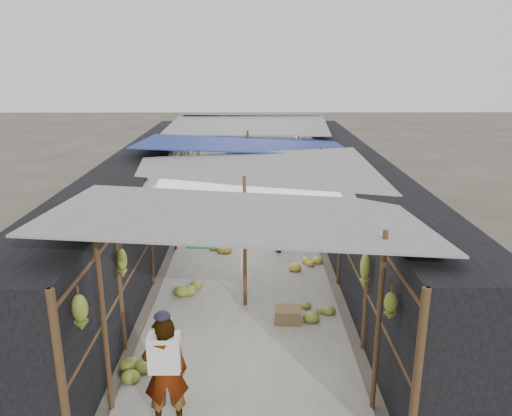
{
  "coord_description": "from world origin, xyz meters",
  "views": [
    {
      "loc": [
        0.15,
        -5.82,
        4.63
      ],
      "look_at": [
        0.23,
        5.49,
        1.25
      ],
      "focal_mm": 35.0,
      "sensor_mm": 36.0,
      "label": 1
    }
  ],
  "objects_px": {
    "crate_near": "(288,315)",
    "shopper_blue": "(206,203)",
    "vendor_seated": "(278,236)",
    "black_basin": "(286,203)",
    "vendor_elderly": "(166,372)"
  },
  "relations": [
    {
      "from": "crate_near",
      "to": "shopper_blue",
      "type": "distance_m",
      "value": 5.69
    },
    {
      "from": "shopper_blue",
      "to": "vendor_seated",
      "type": "relative_size",
      "value": 1.76
    },
    {
      "from": "vendor_seated",
      "to": "black_basin",
      "type": "bearing_deg",
      "value": 144.26
    },
    {
      "from": "vendor_elderly",
      "to": "shopper_blue",
      "type": "height_order",
      "value": "vendor_elderly"
    },
    {
      "from": "vendor_elderly",
      "to": "shopper_blue",
      "type": "distance_m",
      "value": 7.94
    },
    {
      "from": "crate_near",
      "to": "black_basin",
      "type": "xyz_separation_m",
      "value": [
        0.46,
        7.62,
        -0.05
      ]
    },
    {
      "from": "shopper_blue",
      "to": "vendor_seated",
      "type": "height_order",
      "value": "shopper_blue"
    },
    {
      "from": "black_basin",
      "to": "vendor_elderly",
      "type": "relative_size",
      "value": 0.38
    },
    {
      "from": "black_basin",
      "to": "vendor_elderly",
      "type": "xyz_separation_m",
      "value": [
        -2.22,
        -10.25,
        0.7
      ]
    },
    {
      "from": "crate_near",
      "to": "vendor_seated",
      "type": "bearing_deg",
      "value": 93.67
    },
    {
      "from": "shopper_blue",
      "to": "black_basin",
      "type": "bearing_deg",
      "value": 41.94
    },
    {
      "from": "black_basin",
      "to": "vendor_seated",
      "type": "xyz_separation_m",
      "value": [
        -0.49,
        -4.19,
        0.34
      ]
    },
    {
      "from": "shopper_blue",
      "to": "vendor_seated",
      "type": "distance_m",
      "value": 2.72
    },
    {
      "from": "black_basin",
      "to": "vendor_elderly",
      "type": "distance_m",
      "value": 10.51
    },
    {
      "from": "crate_near",
      "to": "vendor_elderly",
      "type": "height_order",
      "value": "vendor_elderly"
    }
  ]
}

